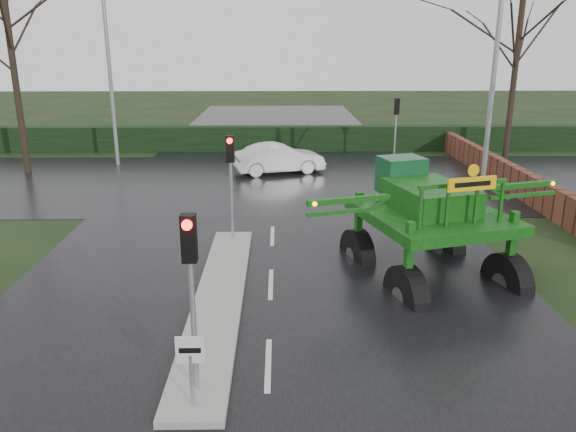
{
  "coord_description": "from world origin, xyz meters",
  "views": [
    {
      "loc": [
        0.24,
        -10.03,
        6.26
      ],
      "look_at": [
        0.47,
        3.85,
        2.0
      ],
      "focal_mm": 35.0,
      "sensor_mm": 36.0,
      "label": 1
    }
  ],
  "objects_px": {
    "keep_left_sign": "(191,360)",
    "white_sedan": "(279,173)",
    "street_light_left_far": "(114,50)",
    "traffic_signal_far": "(396,116)",
    "crop_sprayer": "(407,220)",
    "traffic_signal_mid": "(231,165)",
    "street_light_right": "(488,52)",
    "traffic_signal_near": "(190,266)"
  },
  "relations": [
    {
      "from": "traffic_signal_far",
      "to": "crop_sprayer",
      "type": "relative_size",
      "value": 0.47
    },
    {
      "from": "traffic_signal_far",
      "to": "white_sedan",
      "type": "bearing_deg",
      "value": 19.67
    },
    {
      "from": "traffic_signal_near",
      "to": "white_sedan",
      "type": "xyz_separation_m",
      "value": [
        1.53,
        18.78,
        -2.59
      ]
    },
    {
      "from": "traffic_signal_near",
      "to": "white_sedan",
      "type": "height_order",
      "value": "traffic_signal_near"
    },
    {
      "from": "traffic_signal_far",
      "to": "traffic_signal_mid",
      "type": "bearing_deg",
      "value": 58.07
    },
    {
      "from": "keep_left_sign",
      "to": "traffic_signal_far",
      "type": "relative_size",
      "value": 0.38
    },
    {
      "from": "traffic_signal_near",
      "to": "street_light_right",
      "type": "height_order",
      "value": "street_light_right"
    },
    {
      "from": "traffic_signal_mid",
      "to": "street_light_right",
      "type": "distance_m",
      "value": 11.05
    },
    {
      "from": "keep_left_sign",
      "to": "street_light_left_far",
      "type": "relative_size",
      "value": 0.14
    },
    {
      "from": "keep_left_sign",
      "to": "traffic_signal_far",
      "type": "distance_m",
      "value": 22.93
    },
    {
      "from": "traffic_signal_near",
      "to": "street_light_right",
      "type": "distance_m",
      "value": 16.46
    },
    {
      "from": "traffic_signal_near",
      "to": "street_light_right",
      "type": "relative_size",
      "value": 0.35
    },
    {
      "from": "keep_left_sign",
      "to": "street_light_right",
      "type": "relative_size",
      "value": 0.14
    },
    {
      "from": "white_sedan",
      "to": "street_light_right",
      "type": "bearing_deg",
      "value": -141.15
    },
    {
      "from": "traffic_signal_near",
      "to": "crop_sprayer",
      "type": "xyz_separation_m",
      "value": [
        4.74,
        4.33,
        -0.56
      ]
    },
    {
      "from": "traffic_signal_near",
      "to": "traffic_signal_mid",
      "type": "relative_size",
      "value": 1.0
    },
    {
      "from": "keep_left_sign",
      "to": "traffic_signal_far",
      "type": "bearing_deg",
      "value": 70.07
    },
    {
      "from": "traffic_signal_near",
      "to": "traffic_signal_mid",
      "type": "height_order",
      "value": "same"
    },
    {
      "from": "traffic_signal_far",
      "to": "white_sedan",
      "type": "height_order",
      "value": "traffic_signal_far"
    },
    {
      "from": "street_light_left_far",
      "to": "crop_sprayer",
      "type": "relative_size",
      "value": 1.35
    },
    {
      "from": "street_light_right",
      "to": "white_sedan",
      "type": "height_order",
      "value": "street_light_right"
    },
    {
      "from": "keep_left_sign",
      "to": "white_sedan",
      "type": "height_order",
      "value": "keep_left_sign"
    },
    {
      "from": "street_light_left_far",
      "to": "street_light_right",
      "type": "bearing_deg",
      "value": -26.02
    },
    {
      "from": "keep_left_sign",
      "to": "street_light_right",
      "type": "xyz_separation_m",
      "value": [
        9.49,
        13.5,
        4.93
      ]
    },
    {
      "from": "white_sedan",
      "to": "traffic_signal_far",
      "type": "bearing_deg",
      "value": -85.55
    },
    {
      "from": "street_light_left_far",
      "to": "crop_sprayer",
      "type": "bearing_deg",
      "value": -55.09
    },
    {
      "from": "traffic_signal_mid",
      "to": "white_sedan",
      "type": "xyz_separation_m",
      "value": [
        1.53,
        10.28,
        -2.59
      ]
    },
    {
      "from": "traffic_signal_mid",
      "to": "crop_sprayer",
      "type": "height_order",
      "value": "crop_sprayer"
    },
    {
      "from": "keep_left_sign",
      "to": "street_light_right",
      "type": "bearing_deg",
      "value": 54.88
    },
    {
      "from": "white_sedan",
      "to": "traffic_signal_near",
      "type": "bearing_deg",
      "value": 160.11
    },
    {
      "from": "keep_left_sign",
      "to": "street_light_left_far",
      "type": "height_order",
      "value": "street_light_left_far"
    },
    {
      "from": "traffic_signal_mid",
      "to": "white_sedan",
      "type": "distance_m",
      "value": 10.71
    },
    {
      "from": "street_light_left_far",
      "to": "traffic_signal_mid",
      "type": "bearing_deg",
      "value": -61.14
    },
    {
      "from": "traffic_signal_mid",
      "to": "traffic_signal_far",
      "type": "xyz_separation_m",
      "value": [
        7.8,
        12.52,
        0.0
      ]
    },
    {
      "from": "keep_left_sign",
      "to": "white_sedan",
      "type": "xyz_separation_m",
      "value": [
        1.53,
        19.27,
        -1.06
      ]
    },
    {
      "from": "crop_sprayer",
      "to": "street_light_left_far",
      "type": "bearing_deg",
      "value": 108.53
    },
    {
      "from": "traffic_signal_mid",
      "to": "street_light_right",
      "type": "xyz_separation_m",
      "value": [
        9.49,
        4.51,
        3.4
      ]
    },
    {
      "from": "traffic_signal_far",
      "to": "crop_sprayer",
      "type": "height_order",
      "value": "crop_sprayer"
    },
    {
      "from": "traffic_signal_mid",
      "to": "crop_sprayer",
      "type": "relative_size",
      "value": 0.47
    },
    {
      "from": "street_light_right",
      "to": "white_sedan",
      "type": "xyz_separation_m",
      "value": [
        -7.96,
        5.77,
        -5.99
      ]
    },
    {
      "from": "keep_left_sign",
      "to": "crop_sprayer",
      "type": "distance_m",
      "value": 6.84
    },
    {
      "from": "traffic_signal_mid",
      "to": "crop_sprayer",
      "type": "distance_m",
      "value": 6.34
    }
  ]
}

